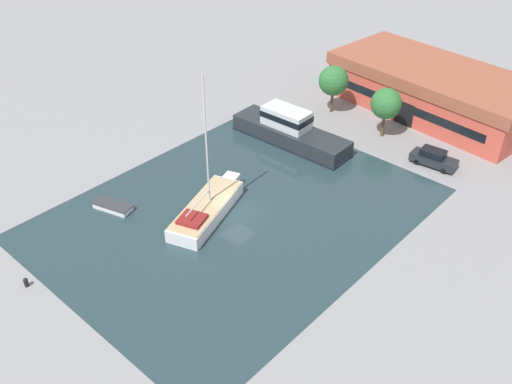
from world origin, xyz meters
name	(u,v)px	position (x,y,z in m)	size (l,w,h in m)	color
ground_plane	(237,213)	(0.00, 0.00, 0.00)	(440.00, 440.00, 0.00)	gray
water_canal	(237,213)	(0.00, 0.00, 0.00)	(26.03, 33.42, 0.01)	#23383D
warehouse_building	(434,89)	(2.88, 30.37, 2.68)	(25.05, 13.65, 5.30)	#C64C3D
quay_tree_near_building	(386,104)	(1.97, 21.04, 3.90)	(3.34, 3.34, 5.59)	brown
quay_tree_by_water	(334,81)	(-5.67, 22.06, 3.94)	(3.48, 3.48, 5.69)	brown
parked_car	(433,158)	(9.11, 19.16, 0.87)	(4.76, 2.21, 1.77)	#1E2328
sailboat_moored	(207,208)	(-1.75, -2.03, 0.74)	(5.91, 10.63, 13.29)	white
motor_cruiser	(290,131)	(-4.75, 13.11, 1.37)	(13.82, 4.14, 3.77)	#23282D
small_dinghy	(113,206)	(-8.78, -7.18, 0.29)	(3.95, 2.49, 0.56)	white
mooring_bollard	(26,282)	(-5.47, -17.63, 0.42)	(0.37, 0.37, 0.79)	black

